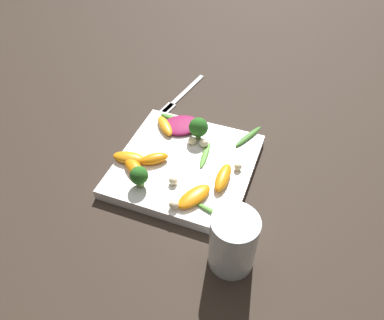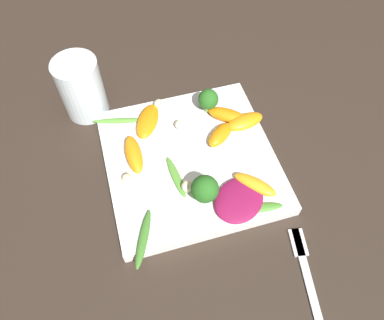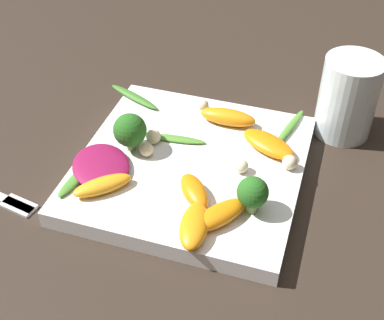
{
  "view_description": "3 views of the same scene",
  "coord_description": "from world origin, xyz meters",
  "views": [
    {
      "loc": [
        0.2,
        -0.49,
        0.55
      ],
      "look_at": [
        0.01,
        -0.0,
        0.03
      ],
      "focal_mm": 35.0,
      "sensor_mm": 36.0,
      "label": 1
    },
    {
      "loc": [
        0.09,
        0.32,
        0.52
      ],
      "look_at": [
        0.0,
        0.02,
        0.04
      ],
      "focal_mm": 35.0,
      "sensor_mm": 36.0,
      "label": 2
    },
    {
      "loc": [
        -0.46,
        -0.15,
        0.45
      ],
      "look_at": [
        -0.01,
        -0.0,
        0.03
      ],
      "focal_mm": 50.0,
      "sensor_mm": 36.0,
      "label": 3
    }
  ],
  "objects": [
    {
      "name": "ground_plane",
      "position": [
        0.0,
        0.0,
        0.0
      ],
      "size": [
        2.4,
        2.4,
        0.0
      ],
      "primitive_type": "plane",
      "color": "#2D231C"
    },
    {
      "name": "plate",
      "position": [
        0.0,
        0.0,
        0.01
      ],
      "size": [
        0.26,
        0.26,
        0.02
      ],
      "color": "white",
      "rests_on": "ground_plane"
    },
    {
      "name": "drinking_glass",
      "position": [
        0.14,
        -0.17,
        0.05
      ],
      "size": [
        0.07,
        0.07,
        0.11
      ],
      "color": "silver",
      "rests_on": "ground_plane"
    },
    {
      "name": "fork",
      "position": [
        -0.1,
        0.22,
        0.0
      ],
      "size": [
        0.05,
        0.19,
        0.01
      ],
      "color": "silver",
      "rests_on": "ground_plane"
    },
    {
      "name": "radicchio_leaf_0",
      "position": [
        -0.05,
        0.1,
        0.03
      ],
      "size": [
        0.11,
        0.1,
        0.01
      ],
      "color": "maroon",
      "rests_on": "plate"
    },
    {
      "name": "orange_segment_0",
      "position": [
        -0.08,
        -0.06,
        0.03
      ],
      "size": [
        0.07,
        0.06,
        0.02
      ],
      "color": "orange",
      "rests_on": "plate"
    },
    {
      "name": "orange_segment_1",
      "position": [
        0.05,
        -0.08,
        0.03
      ],
      "size": [
        0.06,
        0.08,
        0.02
      ],
      "color": "orange",
      "rests_on": "plate"
    },
    {
      "name": "orange_segment_2",
      "position": [
        0.09,
        -0.02,
        0.03
      ],
      "size": [
        0.03,
        0.07,
        0.02
      ],
      "color": "orange",
      "rests_on": "plate"
    },
    {
      "name": "orange_segment_3",
      "position": [
        -0.06,
        -0.02,
        0.03
      ],
      "size": [
        0.06,
        0.05,
        0.02
      ],
      "color": "orange",
      "rests_on": "plate"
    },
    {
      "name": "orange_segment_4",
      "position": [
        -0.08,
        0.08,
        0.03
      ],
      "size": [
        0.06,
        0.07,
        0.02
      ],
      "color": "orange",
      "rests_on": "plate"
    },
    {
      "name": "orange_segment_5",
      "position": [
        -0.11,
        -0.04,
        0.03
      ],
      "size": [
        0.07,
        0.04,
        0.02
      ],
      "color": "orange",
      "rests_on": "plate"
    },
    {
      "name": "broccoli_floret_0",
      "position": [
        -0.06,
        -0.09,
        0.05
      ],
      "size": [
        0.03,
        0.03,
        0.04
      ],
      "color": "#7A9E51",
      "rests_on": "plate"
    },
    {
      "name": "broccoli_floret_1",
      "position": [
        0.0,
        0.08,
        0.05
      ],
      "size": [
        0.04,
        0.04,
        0.05
      ],
      "color": "#7A9E51",
      "rests_on": "plate"
    },
    {
      "name": "arugula_sprig_0",
      "position": [
        -0.07,
        0.12,
        0.03
      ],
      "size": [
        0.07,
        0.03,
        0.01
      ],
      "color": "#47842D",
      "rests_on": "plate"
    },
    {
      "name": "arugula_sprig_1",
      "position": [
        0.1,
        0.11,
        0.03
      ],
      "size": [
        0.05,
        0.09,
        0.01
      ],
      "color": "#3D7528",
      "rests_on": "plate"
    },
    {
      "name": "arugula_sprig_2",
      "position": [
        0.1,
        -0.1,
        0.03
      ],
      "size": [
        0.09,
        0.03,
        0.01
      ],
      "color": "#518E33",
      "rests_on": "plate"
    },
    {
      "name": "arugula_sprig_3",
      "position": [
        0.03,
        0.03,
        0.02
      ],
      "size": [
        0.02,
        0.08,
        0.01
      ],
      "color": "#518E33",
      "rests_on": "plate"
    },
    {
      "name": "macadamia_nut_0",
      "position": [
        0.02,
        0.06,
        0.03
      ],
      "size": [
        0.02,
        0.02,
        0.02
      ],
      "color": "beige",
      "rests_on": "plate"
    },
    {
      "name": "macadamia_nut_1",
      "position": [
        -0.01,
        0.05,
        0.03
      ],
      "size": [
        0.02,
        0.02,
        0.02
      ],
      "color": "beige",
      "rests_on": "plate"
    },
    {
      "name": "macadamia_nut_2",
      "position": [
        -0.0,
        -0.06,
        0.03
      ],
      "size": [
        0.02,
        0.02,
        0.02
      ],
      "color": "beige",
      "rests_on": "plate"
    },
    {
      "name": "macadamia_nut_3",
      "position": [
        0.02,
        -0.11,
        0.03
      ],
      "size": [
        0.02,
        0.02,
        0.02
      ],
      "color": "beige",
      "rests_on": "plate"
    },
    {
      "name": "macadamia_nut_4",
      "position": [
        0.1,
        0.02,
        0.03
      ],
      "size": [
        0.02,
        0.02,
        0.02
      ],
      "color": "beige",
      "rests_on": "plate"
    }
  ]
}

